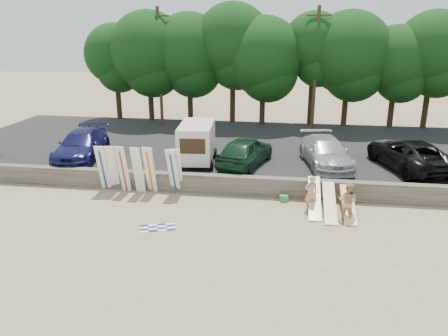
{
  "coord_description": "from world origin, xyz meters",
  "views": [
    {
      "loc": [
        0.16,
        -17.86,
        8.27
      ],
      "look_at": [
        -2.96,
        3.0,
        1.39
      ],
      "focal_mm": 35.0,
      "sensor_mm": 36.0,
      "label": 1
    }
  ],
  "objects_px": {
    "car_2": "(326,152)",
    "box_trailer": "(197,141)",
    "beachgoer_b": "(348,202)",
    "beachgoer_a": "(311,193)",
    "cooler": "(284,198)",
    "car_0": "(82,145)",
    "car_1": "(245,151)",
    "car_3": "(409,154)"
  },
  "relations": [
    {
      "from": "box_trailer",
      "to": "car_0",
      "type": "bearing_deg",
      "value": 175.42
    },
    {
      "from": "car_2",
      "to": "beachgoer_a",
      "type": "relative_size",
      "value": 3.1
    },
    {
      "from": "beachgoer_a",
      "to": "cooler",
      "type": "xyz_separation_m",
      "value": [
        -1.23,
        0.97,
        -0.71
      ]
    },
    {
      "from": "beachgoer_a",
      "to": "car_2",
      "type": "bearing_deg",
      "value": -119.19
    },
    {
      "from": "car_2",
      "to": "box_trailer",
      "type": "bearing_deg",
      "value": 174.39
    },
    {
      "from": "box_trailer",
      "to": "beachgoer_a",
      "type": "height_order",
      "value": "box_trailer"
    },
    {
      "from": "beachgoer_b",
      "to": "beachgoer_a",
      "type": "bearing_deg",
      "value": 0.92
    },
    {
      "from": "car_3",
      "to": "beachgoer_a",
      "type": "xyz_separation_m",
      "value": [
        -5.51,
        -5.17,
        -0.66
      ]
    },
    {
      "from": "box_trailer",
      "to": "car_3",
      "type": "distance_m",
      "value": 11.86
    },
    {
      "from": "car_0",
      "to": "cooler",
      "type": "height_order",
      "value": "car_0"
    },
    {
      "from": "cooler",
      "to": "car_2",
      "type": "bearing_deg",
      "value": 41.09
    },
    {
      "from": "car_2",
      "to": "cooler",
      "type": "relative_size",
      "value": 14.2
    },
    {
      "from": "beachgoer_a",
      "to": "cooler",
      "type": "distance_m",
      "value": 1.72
    },
    {
      "from": "box_trailer",
      "to": "car_3",
      "type": "height_order",
      "value": "box_trailer"
    },
    {
      "from": "car_0",
      "to": "cooler",
      "type": "xyz_separation_m",
      "value": [
        12.09,
        -3.34,
        -1.35
      ]
    },
    {
      "from": "car_2",
      "to": "beachgoer_a",
      "type": "height_order",
      "value": "car_2"
    },
    {
      "from": "car_1",
      "to": "car_0",
      "type": "bearing_deg",
      "value": 16.32
    },
    {
      "from": "car_2",
      "to": "beachgoer_a",
      "type": "bearing_deg",
      "value": -111.71
    },
    {
      "from": "cooler",
      "to": "car_1",
      "type": "bearing_deg",
      "value": 103.47
    },
    {
      "from": "box_trailer",
      "to": "car_1",
      "type": "height_order",
      "value": "box_trailer"
    },
    {
      "from": "car_3",
      "to": "box_trailer",
      "type": "bearing_deg",
      "value": -12.89
    },
    {
      "from": "car_3",
      "to": "beachgoer_b",
      "type": "relative_size",
      "value": 3.41
    },
    {
      "from": "car_1",
      "to": "car_2",
      "type": "bearing_deg",
      "value": -156.76
    },
    {
      "from": "box_trailer",
      "to": "car_1",
      "type": "distance_m",
      "value": 2.84
    },
    {
      "from": "box_trailer",
      "to": "cooler",
      "type": "bearing_deg",
      "value": -38.62
    },
    {
      "from": "car_3",
      "to": "beachgoer_b",
      "type": "distance_m",
      "value": 7.17
    },
    {
      "from": "car_1",
      "to": "beachgoer_a",
      "type": "bearing_deg",
      "value": 144.37
    },
    {
      "from": "box_trailer",
      "to": "beachgoer_a",
      "type": "bearing_deg",
      "value": -39.54
    },
    {
      "from": "box_trailer",
      "to": "car_2",
      "type": "xyz_separation_m",
      "value": [
        7.3,
        0.65,
        -0.52
      ]
    },
    {
      "from": "beachgoer_b",
      "to": "box_trailer",
      "type": "bearing_deg",
      "value": -5.5
    },
    {
      "from": "beachgoer_b",
      "to": "cooler",
      "type": "bearing_deg",
      "value": -4.5
    },
    {
      "from": "car_0",
      "to": "car_2",
      "type": "relative_size",
      "value": 1.04
    },
    {
      "from": "car_0",
      "to": "car_1",
      "type": "relative_size",
      "value": 1.14
    },
    {
      "from": "beachgoer_b",
      "to": "car_2",
      "type": "bearing_deg",
      "value": -56.57
    },
    {
      "from": "car_1",
      "to": "cooler",
      "type": "relative_size",
      "value": 12.92
    },
    {
      "from": "car_2",
      "to": "cooler",
      "type": "xyz_separation_m",
      "value": [
        -2.21,
        -4.03,
        -1.32
      ]
    },
    {
      "from": "car_0",
      "to": "car_2",
      "type": "distance_m",
      "value": 14.31
    },
    {
      "from": "car_1",
      "to": "cooler",
      "type": "xyz_separation_m",
      "value": [
        2.29,
        -3.44,
        -1.38
      ]
    },
    {
      "from": "cooler",
      "to": "beachgoer_a",
      "type": "bearing_deg",
      "value": -58.36
    },
    {
      "from": "box_trailer",
      "to": "car_0",
      "type": "relative_size",
      "value": 0.68
    },
    {
      "from": "beachgoer_b",
      "to": "cooler",
      "type": "height_order",
      "value": "beachgoer_b"
    },
    {
      "from": "box_trailer",
      "to": "car_0",
      "type": "xyz_separation_m",
      "value": [
        -7.0,
        -0.05,
        -0.48
      ]
    }
  ]
}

